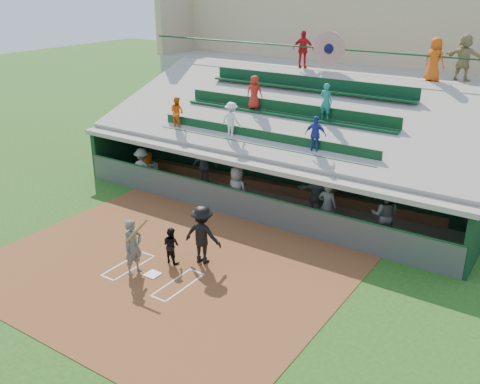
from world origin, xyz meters
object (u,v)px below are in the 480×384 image
Objects in this scene: water_cooler at (147,159)px; catcher at (171,245)px; home_plate at (153,274)px; batter_at_plate at (133,247)px; white_table at (149,169)px.

catcher is at bearing -41.97° from water_cooler.
water_cooler is (-6.14, 6.45, 0.84)m from home_plate.
catcher is 8.22m from water_cooler.
white_table is (-5.56, 6.68, -0.57)m from batter_at_plate.
batter_at_plate is 1.62× the size of catcher.
home_plate is 0.36× the size of catcher.
batter_at_plate is 8.67m from water_cooler.
home_plate is 8.94m from water_cooler.
water_cooler is at bearing 130.09° from batter_at_plate.
home_plate is 0.61× the size of white_table.
home_plate is at bearing -32.67° from white_table.
home_plate is 1.12m from catcher.
batter_at_plate reaches higher than white_table.
batter_at_plate is at bearing 68.65° from catcher.
water_cooler is (-0.03, -0.05, 0.53)m from white_table.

